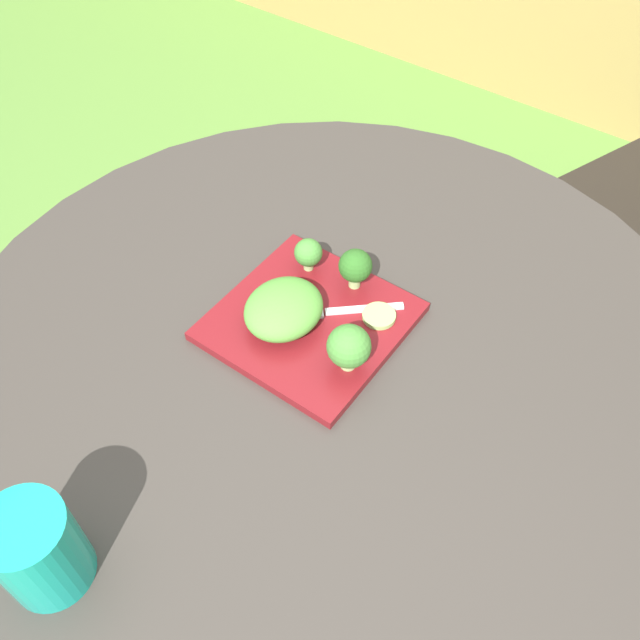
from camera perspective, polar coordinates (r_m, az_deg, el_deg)
The scene contains 10 objects.
ground_plane at distance 1.57m, azimuth 0.55°, elevation -19.08°, with size 12.00×12.00×0.00m, color #568438.
patio_table at distance 1.10m, azimuth 0.76°, elevation -9.37°, with size 1.08×1.08×0.73m.
salad_plate at distance 0.96m, azimuth -0.86°, elevation -0.10°, with size 0.24×0.24×0.01m, color maroon.
drinking_glass at distance 0.79m, azimuth -22.18°, elevation -17.39°, with size 0.09×0.09×0.12m.
fork at distance 0.96m, azimuth 1.29°, elevation 0.85°, with size 0.13×0.12×0.00m.
lettuce_mound at distance 0.93m, azimuth -3.01°, elevation 0.95°, with size 0.10×0.12×0.05m, color #519338.
broccoli_floret_0 at distance 0.96m, azimuth 2.95°, elevation 4.45°, with size 0.05×0.05×0.06m.
broccoli_floret_1 at distance 0.87m, azimuth 2.41°, elevation -2.22°, with size 0.06×0.06×0.07m.
broccoli_floret_2 at distance 0.99m, azimuth -0.98°, elevation 5.57°, with size 0.04×0.04×0.05m.
cucumber_slice_0 at distance 0.95m, azimuth 4.91°, elevation 0.35°, with size 0.05×0.05×0.01m, color #8EB766.
Camera 1 is at (0.32, -0.46, 1.47)m, focal length 38.65 mm.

